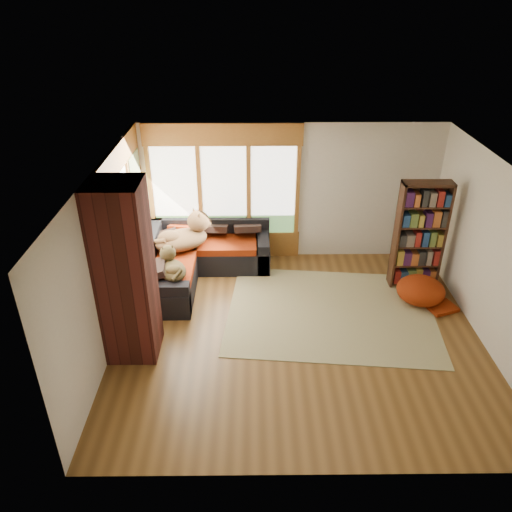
# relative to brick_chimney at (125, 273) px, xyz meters

# --- Properties ---
(floor) EXTENTS (5.50, 5.50, 0.00)m
(floor) POSITION_rel_brick_chimney_xyz_m (2.40, 0.35, -1.30)
(floor) COLOR brown
(floor) RESTS_ON ground
(ceiling) EXTENTS (5.50, 5.50, 0.00)m
(ceiling) POSITION_rel_brick_chimney_xyz_m (2.40, 0.35, 1.30)
(ceiling) COLOR white
(wall_back) EXTENTS (5.50, 0.04, 2.60)m
(wall_back) POSITION_rel_brick_chimney_xyz_m (2.40, 2.85, 0.00)
(wall_back) COLOR silver
(wall_back) RESTS_ON ground
(wall_front) EXTENTS (5.50, 0.04, 2.60)m
(wall_front) POSITION_rel_brick_chimney_xyz_m (2.40, -2.15, 0.00)
(wall_front) COLOR silver
(wall_front) RESTS_ON ground
(wall_left) EXTENTS (0.04, 5.00, 2.60)m
(wall_left) POSITION_rel_brick_chimney_xyz_m (-0.35, 0.35, 0.00)
(wall_left) COLOR silver
(wall_left) RESTS_ON ground
(wall_right) EXTENTS (0.04, 5.00, 2.60)m
(wall_right) POSITION_rel_brick_chimney_xyz_m (5.15, 0.35, 0.00)
(wall_right) COLOR silver
(wall_right) RESTS_ON ground
(windows_back) EXTENTS (2.82, 0.10, 1.90)m
(windows_back) POSITION_rel_brick_chimney_xyz_m (1.20, 2.82, 0.05)
(windows_back) COLOR #9A6227
(windows_back) RESTS_ON wall_back
(windows_left) EXTENTS (0.10, 2.62, 1.90)m
(windows_left) POSITION_rel_brick_chimney_xyz_m (-0.32, 1.55, 0.05)
(windows_left) COLOR #9A6227
(windows_left) RESTS_ON wall_left
(roller_blind) EXTENTS (0.03, 0.72, 0.90)m
(roller_blind) POSITION_rel_brick_chimney_xyz_m (-0.29, 2.38, 0.45)
(roller_blind) COLOR #728258
(roller_blind) RESTS_ON wall_left
(brick_chimney) EXTENTS (0.70, 0.70, 2.60)m
(brick_chimney) POSITION_rel_brick_chimney_xyz_m (0.00, 0.00, 0.00)
(brick_chimney) COLOR #471914
(brick_chimney) RESTS_ON ground
(sectional_sofa) EXTENTS (2.20, 2.20, 0.80)m
(sectional_sofa) POSITION_rel_brick_chimney_xyz_m (0.45, 2.05, -1.00)
(sectional_sofa) COLOR black
(sectional_sofa) RESTS_ON ground
(area_rug) EXTENTS (3.55, 2.85, 0.01)m
(area_rug) POSITION_rel_brick_chimney_xyz_m (2.99, 0.89, -1.29)
(area_rug) COLOR beige
(area_rug) RESTS_ON ground
(bookshelf) EXTENTS (0.82, 0.27, 1.92)m
(bookshelf) POSITION_rel_brick_chimney_xyz_m (4.54, 1.74, -0.34)
(bookshelf) COLOR #3B2013
(bookshelf) RESTS_ON ground
(pouf) EXTENTS (1.00, 1.00, 0.43)m
(pouf) POSITION_rel_brick_chimney_xyz_m (4.52, 1.20, -1.07)
(pouf) COLOR maroon
(pouf) RESTS_ON area_rug
(dog_tan) EXTENTS (1.15, 1.04, 0.56)m
(dog_tan) POSITION_rel_brick_chimney_xyz_m (0.52, 2.14, -0.48)
(dog_tan) COLOR brown
(dog_tan) RESTS_ON sectional_sofa
(dog_brindle) EXTENTS (0.64, 0.78, 0.38)m
(dog_brindle) POSITION_rel_brick_chimney_xyz_m (0.40, 1.20, -0.57)
(dog_brindle) COLOR #302513
(dog_brindle) RESTS_ON sectional_sofa
(throw_pillows) EXTENTS (1.98, 1.68, 0.45)m
(throw_pillows) POSITION_rel_brick_chimney_xyz_m (0.48, 2.20, -0.51)
(throw_pillows) COLOR black
(throw_pillows) RESTS_ON sectional_sofa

